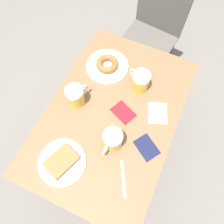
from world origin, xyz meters
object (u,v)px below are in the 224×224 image
Objects in this scene: chair at (154,29)px; beer_mug_center at (113,140)px; plate_with_cake at (62,162)px; plate_with_donut at (107,65)px; beer_mug_left at (76,96)px; napkin_folded at (158,113)px; fork at (123,178)px; beer_mug_right at (140,81)px; passport_near_edge at (147,147)px; passport_far_edge at (123,112)px.

chair is 5.95× the size of beer_mug_center.
chair is 3.47× the size of plate_with_cake.
plate_with_donut is at bearing 118.17° from beer_mug_center.
plate_with_donut is 0.29m from beer_mug_left.
napkin_folded is at bearing 52.69° from plate_with_cake.
napkin_folded and fork have the same top height.
beer_mug_left is 1.03× the size of beer_mug_right.
fork is at bearing -104.07° from passport_near_edge.
plate_with_donut is 1.68× the size of passport_near_edge.
napkin_folded is at bearing 14.63° from beer_mug_left.
beer_mug_right is 0.54m from fork.
plate_with_donut is at bearing -93.55° from chair.
plate_with_donut is (-0.04, 0.63, 0.00)m from plate_with_cake.
napkin_folded is (0.27, -0.78, 0.19)m from chair.
beer_mug_right is 0.20m from passport_far_edge.
chair is 0.95m from beer_mug_left.
beer_mug_center is at bearing 45.63° from plate_with_cake.
chair is 1.08m from beer_mug_center.
passport_near_edge is 1.02× the size of passport_far_edge.
plate_with_cake is (-0.08, -1.24, 0.21)m from chair.
beer_mug_center is at bearing -61.83° from plate_with_donut.
beer_mug_center is at bearing 131.07° from fork.
passport_near_edge reaches higher than fork.
napkin_folded is at bearing 93.57° from passport_near_edge.
beer_mug_right is at bearing 89.92° from beer_mug_center.
passport_far_edge is at bearing 144.91° from passport_near_edge.
beer_mug_right is 0.37m from passport_near_edge.
napkin_folded is (0.16, 0.26, -0.06)m from beer_mug_center.
napkin_folded is 0.19m from passport_far_edge.
plate_with_cake reaches higher than fork.
passport_far_edge is at bearing -95.62° from beer_mug_right.
beer_mug_center is 0.92× the size of passport_near_edge.
passport_far_edge is (-0.19, 0.13, 0.00)m from passport_near_edge.
passport_far_edge is (0.17, 0.38, -0.01)m from plate_with_cake.
plate_with_cake is 0.44m from passport_near_edge.
plate_with_donut is at bearing 136.71° from passport_near_edge.
passport_near_edge reaches higher than napkin_folded.
plate_with_donut is at bearing 121.70° from fork.
beer_mug_center is (0.29, -0.15, 0.00)m from beer_mug_left.
fork is at bearing -66.72° from passport_far_edge.
napkin_folded is 0.40m from fork.
napkin_folded is (0.35, 0.46, -0.01)m from plate_with_cake.
beer_mug_center is at bearing -121.03° from napkin_folded.
plate_with_cake reaches higher than napkin_folded.
plate_with_cake reaches higher than passport_far_edge.
beer_mug_right is at bearing 84.38° from passport_far_edge.
beer_mug_left is 0.89× the size of passport_near_edge.
passport_near_edge is at bearing -62.52° from beer_mug_right.
plate_with_donut reaches higher than plate_with_cake.
beer_mug_center is 0.20m from passport_far_edge.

